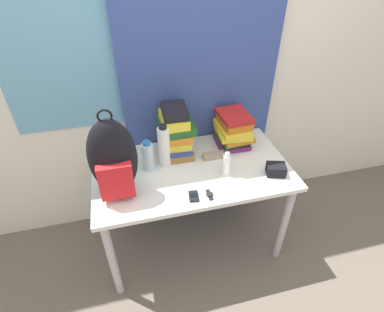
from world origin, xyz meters
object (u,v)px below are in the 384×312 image
at_px(cell_phone, 194,196).
at_px(wristwatch, 210,195).
at_px(book_stack_center, 233,129).
at_px(sports_bottle, 164,146).
at_px(book_stack_left, 176,132).
at_px(water_bottle, 148,156).
at_px(camera_pouch, 276,169).
at_px(sunglasses_case, 214,156).
at_px(sunscreen_bottle, 226,164).
at_px(backpack, 113,160).

height_order(cell_phone, wristwatch, cell_phone).
xyz_separation_m(book_stack_center, sports_bottle, (-0.51, -0.12, 0.02)).
bearing_deg(cell_phone, book_stack_left, 90.52).
distance_m(water_bottle, camera_pouch, 0.81).
xyz_separation_m(cell_phone, sunglasses_case, (0.23, 0.33, 0.01)).
bearing_deg(book_stack_center, sunscreen_bottle, -116.82).
height_order(book_stack_center, sunglasses_case, book_stack_center).
relative_size(sunscreen_bottle, sunglasses_case, 1.09).
bearing_deg(water_bottle, sunscreen_bottle, -19.72).
bearing_deg(sunscreen_bottle, wristwatch, -134.13).
height_order(sunscreen_bottle, cell_phone, sunscreen_bottle).
bearing_deg(cell_phone, backpack, 159.62).
bearing_deg(sunglasses_case, camera_pouch, -38.06).
bearing_deg(sports_bottle, camera_pouch, -22.05).
distance_m(book_stack_left, sports_bottle, 0.16).
bearing_deg(sunglasses_case, backpack, -164.29).
distance_m(backpack, sports_bottle, 0.38).
bearing_deg(sunscreen_bottle, camera_pouch, -14.54).
xyz_separation_m(book_stack_left, sunglasses_case, (0.23, -0.13, -0.15)).
height_order(water_bottle, wristwatch, water_bottle).
height_order(sunscreen_bottle, sunglasses_case, sunscreen_bottle).
height_order(backpack, cell_phone, backpack).
bearing_deg(sports_bottle, book_stack_left, 49.78).
bearing_deg(sunscreen_bottle, book_stack_left, 129.73).
relative_size(water_bottle, cell_phone, 2.36).
relative_size(book_stack_center, camera_pouch, 2.02).
relative_size(backpack, book_stack_left, 1.57).
distance_m(water_bottle, wristwatch, 0.46).
height_order(backpack, wristwatch, backpack).
relative_size(backpack, water_bottle, 2.55).
distance_m(camera_pouch, wristwatch, 0.47).
xyz_separation_m(backpack, water_bottle, (0.20, 0.17, -0.14)).
bearing_deg(cell_phone, wristwatch, -3.41).
xyz_separation_m(backpack, wristwatch, (0.51, -0.16, -0.23)).
bearing_deg(sunscreen_bottle, cell_phone, -148.21).
relative_size(sunscreen_bottle, cell_phone, 1.82).
height_order(book_stack_left, sports_bottle, book_stack_left).
bearing_deg(book_stack_left, sunscreen_bottle, -50.27).
xyz_separation_m(book_stack_left, camera_pouch, (0.56, -0.39, -0.13)).
height_order(book_stack_center, water_bottle, book_stack_center).
distance_m(sunscreen_bottle, wristwatch, 0.24).
bearing_deg(water_bottle, book_stack_left, 33.88).
height_order(book_stack_center, cell_phone, book_stack_center).
xyz_separation_m(water_bottle, sunglasses_case, (0.44, 0.01, -0.08)).
distance_m(book_stack_left, water_bottle, 0.26).
bearing_deg(camera_pouch, sunglasses_case, 141.94).
bearing_deg(book_stack_center, sunglasses_case, -144.39).
relative_size(backpack, wristwatch, 5.89).
bearing_deg(book_stack_center, book_stack_left, 179.83).
xyz_separation_m(book_stack_left, wristwatch, (0.10, -0.47, -0.16)).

